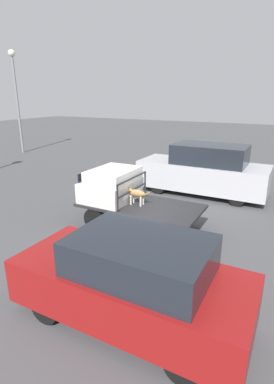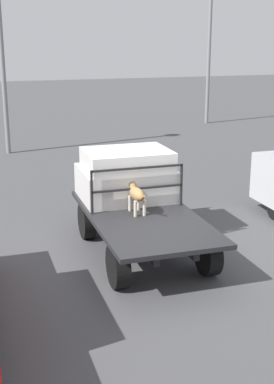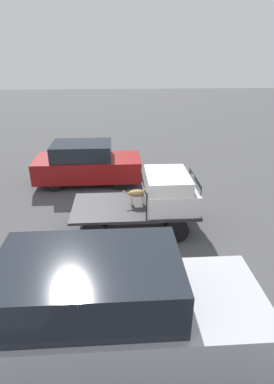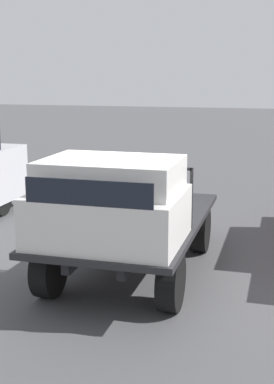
# 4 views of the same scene
# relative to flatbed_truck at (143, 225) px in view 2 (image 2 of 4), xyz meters

# --- Properties ---
(ground_plane) EXTENTS (80.00, 80.00, 0.00)m
(ground_plane) POSITION_rel_flatbed_truck_xyz_m (0.00, 0.00, -0.58)
(ground_plane) COLOR #474749
(flatbed_truck) EXTENTS (3.74, 1.92, 0.80)m
(flatbed_truck) POSITION_rel_flatbed_truck_xyz_m (0.00, 0.00, 0.00)
(flatbed_truck) COLOR black
(flatbed_truck) RESTS_ON ground
(truck_cab) EXTENTS (1.46, 1.80, 1.01)m
(truck_cab) POSITION_rel_flatbed_truck_xyz_m (1.06, 0.00, 0.70)
(truck_cab) COLOR silver
(truck_cab) RESTS_ON flatbed_truck
(truck_headboard) EXTENTS (0.04, 1.80, 0.83)m
(truck_headboard) POSITION_rel_flatbed_truck_xyz_m (0.30, 0.00, 0.77)
(truck_headboard) COLOR #232326
(truck_headboard) RESTS_ON flatbed_truck
(dog) EXTENTS (0.91, 0.23, 0.61)m
(dog) POSITION_rel_flatbed_truck_xyz_m (0.17, 0.08, 0.59)
(dog) COLOR beige
(dog) RESTS_ON flatbed_truck
(light_pole_far) EXTENTS (0.47, 0.47, 6.96)m
(light_pole_far) POSITION_rel_flatbed_truck_xyz_m (13.80, -7.68, 4.02)
(light_pole_far) COLOR gray
(light_pole_far) RESTS_ON ground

